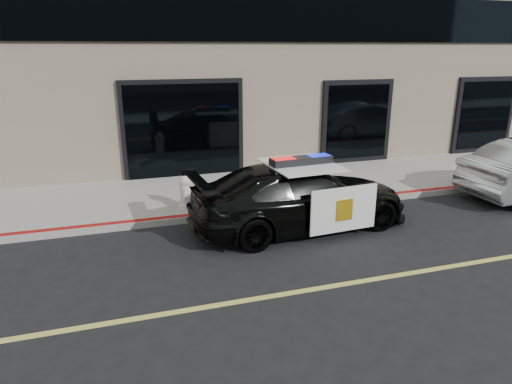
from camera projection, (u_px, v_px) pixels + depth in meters
name	position (u px, v px, depth m)	size (l,w,h in m)	color
ground	(318.00, 289.00, 7.33)	(120.00, 120.00, 0.00)	black
sidewalk_n	(234.00, 191.00, 12.08)	(60.00, 3.50, 0.15)	gray
police_car	(300.00, 196.00, 9.65)	(2.62, 5.02, 1.55)	black
fire_hydrant	(186.00, 191.00, 10.50)	(0.38, 0.52, 0.83)	silver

